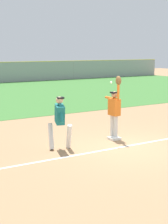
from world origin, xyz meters
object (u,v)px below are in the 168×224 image
at_px(first_base, 114,138).
at_px(parked_car_silver, 66,71).
at_px(baseball, 111,82).
at_px(parked_car_green, 13,74).
at_px(runner, 60,119).
at_px(fielder, 115,108).

relative_size(first_base, parked_car_silver, 0.08).
xyz_separation_m(baseball, parked_car_silver, (12.83, 26.89, -1.40)).
xyz_separation_m(parked_car_green, parked_car_silver, (6.75, 0.47, 0.00)).
relative_size(runner, parked_car_green, 0.39).
xyz_separation_m(first_base, fielder, (0.10, 0.14, 1.08)).
bearing_deg(baseball, parked_car_green, 77.04).
bearing_deg(fielder, baseball, 36.83).
distance_m(parked_car_green, parked_car_silver, 6.77).
bearing_deg(first_base, parked_car_silver, 64.85).
relative_size(first_base, fielder, 0.17).
xyz_separation_m(first_base, runner, (-2.23, -0.07, 0.96)).
bearing_deg(fielder, parked_car_green, -102.31).
bearing_deg(runner, first_base, 18.95).
relative_size(runner, parked_car_silver, 0.38).
bearing_deg(runner, fielder, 22.36).
xyz_separation_m(first_base, parked_car_green, (5.81, 26.28, 0.63)).
bearing_deg(runner, parked_car_silver, 78.40).
relative_size(baseball, parked_car_silver, 0.02).
distance_m(first_base, parked_car_silver, 29.56).
relative_size(fielder, runner, 1.33).
height_order(parked_car_green, parked_car_silver, same).
distance_m(runner, parked_car_silver, 30.62).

